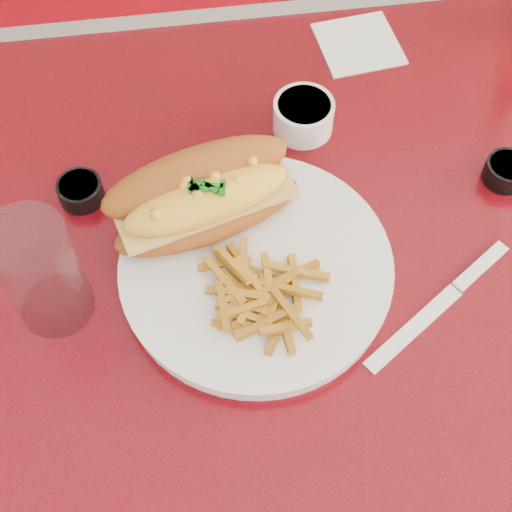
{
  "coord_description": "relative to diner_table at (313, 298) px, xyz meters",
  "views": [
    {
      "loc": [
        -0.14,
        -0.44,
        1.49
      ],
      "look_at": [
        -0.09,
        -0.04,
        0.81
      ],
      "focal_mm": 50.0,
      "sensor_mm": 36.0,
      "label": 1
    }
  ],
  "objects": [
    {
      "name": "diner_table",
      "position": [
        0.0,
        0.0,
        0.0
      ],
      "size": [
        1.23,
        0.83,
        0.77
      ],
      "color": "red",
      "rests_on": "ground"
    },
    {
      "name": "fries_pile",
      "position": [
        -0.09,
        -0.09,
        0.2
      ],
      "size": [
        0.13,
        0.12,
        0.03
      ],
      "primitive_type": null,
      "rotation": [
        0.0,
        0.0,
        -0.24
      ],
      "color": "gold",
      "rests_on": "dinner_plate"
    },
    {
      "name": "fork",
      "position": [
        -0.03,
        -0.04,
        0.18
      ],
      "size": [
        0.08,
        0.12,
        0.0
      ],
      "rotation": [
        0.0,
        0.0,
        2.17
      ],
      "color": "silver",
      "rests_on": "dinner_plate"
    },
    {
      "name": "sauce_cup_left",
      "position": [
        -0.28,
        0.1,
        0.18
      ],
      "size": [
        0.06,
        0.06,
        0.03
      ],
      "rotation": [
        0.0,
        0.0,
        0.13
      ],
      "color": "black",
      "rests_on": "diner_table"
    },
    {
      "name": "dinner_plate",
      "position": [
        -0.09,
        -0.04,
        0.17
      ],
      "size": [
        0.39,
        0.39,
        0.02
      ],
      "rotation": [
        0.0,
        0.0,
        0.28
      ],
      "color": "silver",
      "rests_on": "diner_table"
    },
    {
      "name": "water_tumbler",
      "position": [
        -0.31,
        -0.05,
        0.23
      ],
      "size": [
        0.09,
        0.09,
        0.15
      ],
      "primitive_type": "cylinder",
      "rotation": [
        0.0,
        0.0,
        -0.04
      ],
      "color": "silver",
      "rests_on": "diner_table"
    },
    {
      "name": "gravy_ramekin",
      "position": [
        0.01,
        0.17,
        0.18
      ],
      "size": [
        0.1,
        0.1,
        0.04
      ],
      "rotation": [
        0.0,
        0.0,
        0.35
      ],
      "color": "silver",
      "rests_on": "diner_table"
    },
    {
      "name": "ground",
      "position": [
        0.0,
        0.0,
        -0.61
      ],
      "size": [
        8.0,
        8.0,
        0.0
      ],
      "primitive_type": "plane",
      "color": "beige",
      "rests_on": "ground"
    },
    {
      "name": "mac_hoagie",
      "position": [
        -0.14,
        0.03,
        0.23
      ],
      "size": [
        0.25,
        0.17,
        0.1
      ],
      "rotation": [
        0.0,
        0.0,
        0.27
      ],
      "color": "#9F5219",
      "rests_on": "dinner_plate"
    },
    {
      "name": "booth_bench_far",
      "position": [
        0.0,
        0.81,
        -0.32
      ],
      "size": [
        1.2,
        0.51,
        0.9
      ],
      "color": "maroon",
      "rests_on": "ground"
    },
    {
      "name": "knife",
      "position": [
        0.13,
        -0.1,
        0.16
      ],
      "size": [
        0.2,
        0.14,
        0.01
      ],
      "rotation": [
        0.0,
        0.0,
        0.59
      ],
      "color": "silver",
      "rests_on": "diner_table"
    },
    {
      "name": "sauce_cup_right",
      "position": [
        0.24,
        0.05,
        0.18
      ],
      "size": [
        0.06,
        0.06,
        0.03
      ],
      "rotation": [
        0.0,
        0.0,
        0.08
      ],
      "color": "black",
      "rests_on": "diner_table"
    },
    {
      "name": "paper_napkin",
      "position": [
        0.11,
        0.31,
        0.16
      ],
      "size": [
        0.12,
        0.12,
        0.0
      ],
      "primitive_type": "cube",
      "rotation": [
        0.0,
        0.0,
        0.12
      ],
      "color": "white",
      "rests_on": "diner_table"
    }
  ]
}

